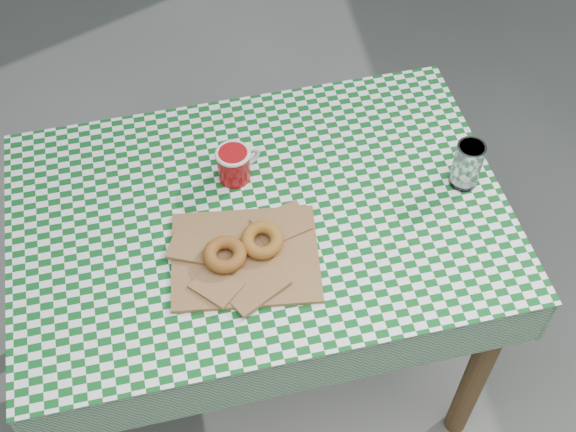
% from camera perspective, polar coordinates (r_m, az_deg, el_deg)
% --- Properties ---
extents(ground, '(60.00, 60.00, 0.00)m').
position_cam_1_polar(ground, '(2.40, -1.02, -8.94)').
color(ground, '#50504B').
rests_on(ground, ground).
extents(table, '(1.14, 0.80, 0.75)m').
position_cam_1_polar(table, '(2.03, -1.84, -6.38)').
color(table, brown).
rests_on(table, ground).
extents(tablecloth, '(1.17, 0.82, 0.01)m').
position_cam_1_polar(tablecloth, '(1.72, -2.16, 0.17)').
color(tablecloth, '#0C4E1A').
rests_on(tablecloth, table).
extents(paper_bag, '(0.34, 0.28, 0.02)m').
position_cam_1_polar(paper_bag, '(1.63, -3.24, -3.04)').
color(paper_bag, olive).
rests_on(paper_bag, tablecloth).
extents(bagel_front, '(0.13, 0.13, 0.03)m').
position_cam_1_polar(bagel_front, '(1.61, -4.78, -2.91)').
color(bagel_front, '#91561E').
rests_on(bagel_front, paper_bag).
extents(bagel_back, '(0.10, 0.10, 0.03)m').
position_cam_1_polar(bagel_back, '(1.63, -1.97, -1.83)').
color(bagel_back, '#9A6420').
rests_on(bagel_back, paper_bag).
extents(coffee_mug, '(0.20, 0.20, 0.08)m').
position_cam_1_polar(coffee_mug, '(1.75, -4.11, 3.85)').
color(coffee_mug, maroon).
rests_on(coffee_mug, tablecloth).
extents(drinking_glass, '(0.08, 0.08, 0.12)m').
position_cam_1_polar(drinking_glass, '(1.77, 13.32, 3.78)').
color(drinking_glass, silver).
rests_on(drinking_glass, tablecloth).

